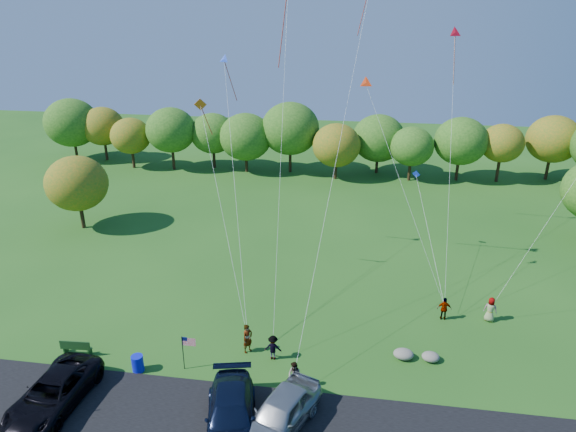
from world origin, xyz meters
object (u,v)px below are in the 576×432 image
(flyer_a, at_px, (248,339))
(minivan_silver, at_px, (281,413))
(minivan_dark, at_px, (54,392))
(trash_barrel, at_px, (138,363))
(park_bench, at_px, (76,347))
(minivan_navy, at_px, (231,415))
(flyer_c, at_px, (273,348))
(flyer_b, at_px, (294,376))
(flyer_e, at_px, (490,309))
(flyer_d, at_px, (444,309))

(flyer_a, bearing_deg, minivan_silver, -116.32)
(minivan_dark, relative_size, trash_barrel, 5.88)
(minivan_dark, height_order, park_bench, minivan_dark)
(minivan_navy, bearing_deg, park_bench, 145.67)
(minivan_silver, bearing_deg, flyer_a, 139.22)
(flyer_c, distance_m, park_bench, 11.83)
(flyer_b, distance_m, flyer_c, 2.85)
(minivan_silver, bearing_deg, minivan_dark, -156.98)
(minivan_navy, relative_size, flyer_e, 3.45)
(minivan_dark, height_order, flyer_c, minivan_dark)
(minivan_silver, distance_m, flyer_c, 5.53)
(flyer_e, bearing_deg, minivan_silver, 62.63)
(flyer_a, relative_size, flyer_c, 1.20)
(minivan_silver, relative_size, flyer_e, 3.19)
(flyer_d, bearing_deg, minivan_dark, 28.00)
(minivan_silver, bearing_deg, flyer_d, 72.48)
(flyer_d, relative_size, trash_barrel, 1.61)
(flyer_a, relative_size, trash_barrel, 1.86)
(minivan_silver, relative_size, flyer_a, 2.93)
(trash_barrel, bearing_deg, minivan_navy, -28.47)
(minivan_silver, relative_size, flyer_c, 3.51)
(minivan_silver, height_order, trash_barrel, minivan_silver)
(park_bench, bearing_deg, flyer_c, 3.51)
(flyer_d, height_order, park_bench, flyer_d)
(minivan_dark, xyz_separation_m, flyer_d, (21.16, 11.35, -0.07))
(minivan_silver, relative_size, flyer_d, 3.39)
(flyer_b, xyz_separation_m, park_bench, (-13.35, 0.91, -0.29))
(minivan_dark, bearing_deg, flyer_a, 37.10)
(flyer_b, distance_m, flyer_e, 14.62)
(minivan_dark, bearing_deg, minivan_silver, 4.30)
(flyer_c, xyz_separation_m, flyer_d, (10.56, 5.79, 0.03))
(flyer_e, height_order, park_bench, flyer_e)
(flyer_b, relative_size, flyer_d, 1.03)
(minivan_navy, height_order, flyer_d, minivan_navy)
(minivan_silver, relative_size, park_bench, 2.97)
(minivan_silver, distance_m, park_bench, 13.67)
(minivan_navy, xyz_separation_m, trash_barrel, (-6.42, 3.48, -0.42))
(minivan_silver, height_order, flyer_a, minivan_silver)
(flyer_b, height_order, park_bench, flyer_b)
(flyer_d, bearing_deg, flyer_a, 23.49)
(flyer_c, xyz_separation_m, trash_barrel, (-7.49, -2.25, -0.28))
(minivan_navy, xyz_separation_m, minivan_silver, (2.42, 0.37, 0.08))
(flyer_b, distance_m, flyer_d, 12.10)
(flyer_c, height_order, flyer_d, flyer_d)
(minivan_dark, distance_m, trash_barrel, 4.56)
(flyer_b, distance_m, trash_barrel, 9.11)
(flyer_b, bearing_deg, flyer_a, 179.81)
(park_bench, bearing_deg, trash_barrel, -14.25)
(flyer_a, xyz_separation_m, flyer_e, (15.19, 5.64, -0.08))
(minivan_navy, relative_size, flyer_b, 3.54)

